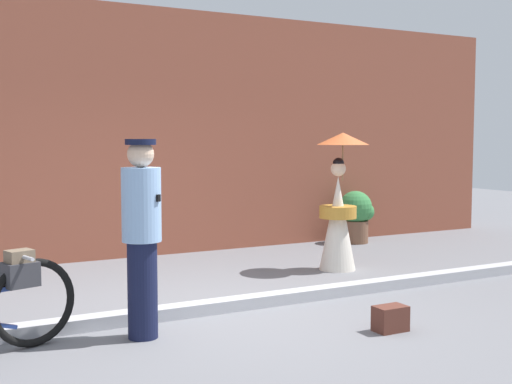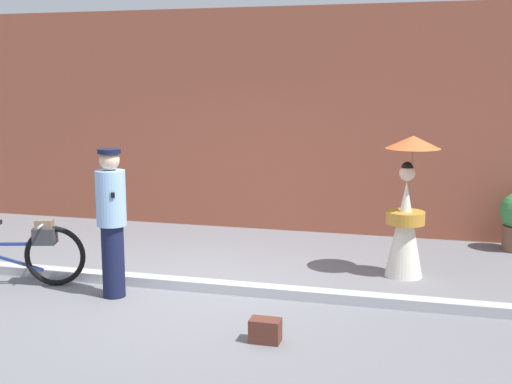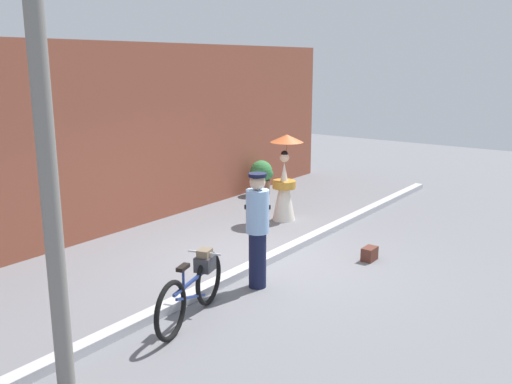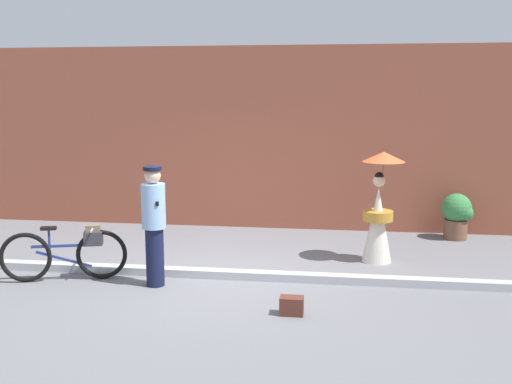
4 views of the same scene
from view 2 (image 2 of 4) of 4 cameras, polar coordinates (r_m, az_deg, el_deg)
The scene contains 7 objects.
ground_plane at distance 8.00m, azimuth -4.90°, elevation -8.49°, with size 30.00×30.00×0.00m, color slate.
building_wall at distance 11.02m, azimuth 1.25°, elevation 6.27°, with size 14.00×0.40×3.65m, color brown.
sidewalk_curb at distance 7.98m, azimuth -4.90°, elevation -8.08°, with size 14.00×0.20×0.12m, color #B2B2B7.
bicycle_near_officer at distance 8.52m, azimuth -20.15°, elevation -4.89°, with size 1.77×0.65×0.83m.
person_officer at distance 7.69m, azimuth -12.46°, elevation -2.28°, with size 0.34×0.34×1.73m.
person_with_parasol at distance 8.51m, azimuth 12.97°, elevation -1.60°, with size 0.69×0.69×1.81m.
backpack_on_pavement at distance 6.44m, azimuth 0.80°, elevation -11.94°, with size 0.30×0.19×0.23m.
Camera 2 is at (2.60, -7.14, 2.51)m, focal length 45.95 mm.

